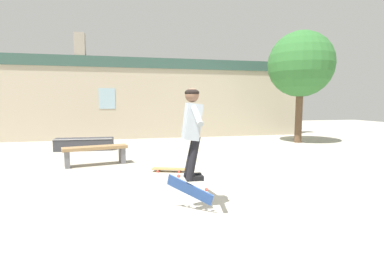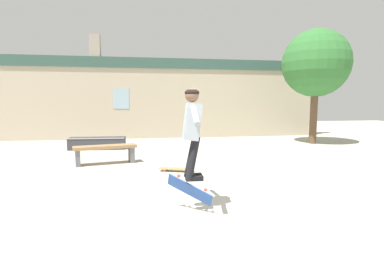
{
  "view_description": "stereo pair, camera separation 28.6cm",
  "coord_description": "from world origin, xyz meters",
  "px_view_note": "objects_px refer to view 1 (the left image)",
  "views": [
    {
      "loc": [
        -1.52,
        -4.22,
        1.67
      ],
      "look_at": [
        -0.49,
        0.16,
        1.14
      ],
      "focal_mm": 28.0,
      "sensor_mm": 36.0,
      "label": 1
    },
    {
      "loc": [
        -1.24,
        -4.28,
        1.67
      ],
      "look_at": [
        -0.49,
        0.16,
        1.14
      ],
      "focal_mm": 28.0,
      "sensor_mm": 36.0,
      "label": 2
    }
  ],
  "objects_px": {
    "skate_ledge": "(84,144)",
    "skater": "(192,126)",
    "tree_right": "(301,65)",
    "park_bench": "(95,152)",
    "skateboard_flipping": "(190,190)",
    "skateboard_resting": "(169,169)"
  },
  "relations": [
    {
      "from": "tree_right",
      "to": "park_bench",
      "type": "bearing_deg",
      "value": -160.13
    },
    {
      "from": "tree_right",
      "to": "park_bench",
      "type": "distance_m",
      "value": 8.77
    },
    {
      "from": "tree_right",
      "to": "skater",
      "type": "bearing_deg",
      "value": -132.42
    },
    {
      "from": "park_bench",
      "to": "skate_ledge",
      "type": "height_order",
      "value": "park_bench"
    },
    {
      "from": "skate_ledge",
      "to": "skater",
      "type": "height_order",
      "value": "skater"
    },
    {
      "from": "tree_right",
      "to": "skater",
      "type": "height_order",
      "value": "tree_right"
    },
    {
      "from": "skate_ledge",
      "to": "skateboard_flipping",
      "type": "xyz_separation_m",
      "value": [
        2.28,
        -6.59,
        0.13
      ]
    },
    {
      "from": "tree_right",
      "to": "skateboard_resting",
      "type": "height_order",
      "value": "tree_right"
    },
    {
      "from": "tree_right",
      "to": "park_bench",
      "type": "height_order",
      "value": "tree_right"
    },
    {
      "from": "tree_right",
      "to": "skate_ledge",
      "type": "height_order",
      "value": "tree_right"
    },
    {
      "from": "skater",
      "to": "skateboard_resting",
      "type": "relative_size",
      "value": 1.62
    },
    {
      "from": "tree_right",
      "to": "skateboard_resting",
      "type": "distance_m",
      "value": 7.89
    },
    {
      "from": "skate_ledge",
      "to": "park_bench",
      "type": "bearing_deg",
      "value": -75.08
    },
    {
      "from": "skateboard_flipping",
      "to": "skater",
      "type": "bearing_deg",
      "value": 81.96
    },
    {
      "from": "park_bench",
      "to": "skater",
      "type": "height_order",
      "value": "skater"
    },
    {
      "from": "skate_ledge",
      "to": "skateboard_resting",
      "type": "relative_size",
      "value": 2.3
    },
    {
      "from": "park_bench",
      "to": "skateboard_flipping",
      "type": "xyz_separation_m",
      "value": [
        1.69,
        -3.88,
        -0.02
      ]
    },
    {
      "from": "skater",
      "to": "skateboard_resting",
      "type": "distance_m",
      "value": 2.91
    },
    {
      "from": "park_bench",
      "to": "skateboard_flipping",
      "type": "height_order",
      "value": "skateboard_flipping"
    },
    {
      "from": "skate_ledge",
      "to": "skateboard_flipping",
      "type": "height_order",
      "value": "skateboard_flipping"
    },
    {
      "from": "tree_right",
      "to": "skater",
      "type": "xyz_separation_m",
      "value": [
        -6.08,
        -6.65,
        -1.86
      ]
    },
    {
      "from": "tree_right",
      "to": "skateboard_resting",
      "type": "relative_size",
      "value": 5.28
    }
  ]
}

